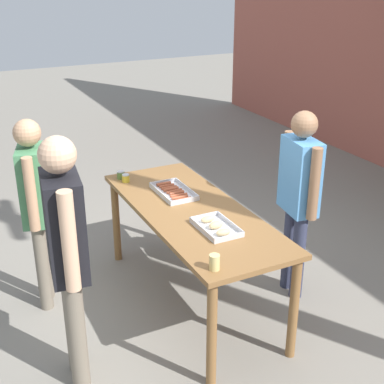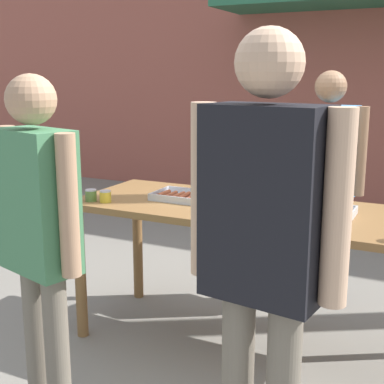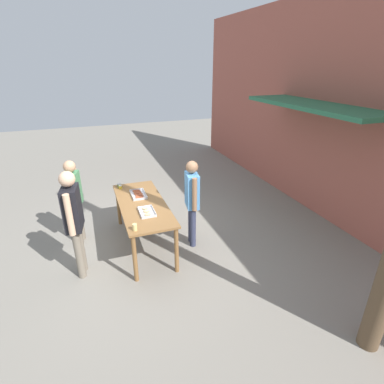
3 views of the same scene
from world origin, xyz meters
name	(u,v)px [view 3 (image 3 of 3)]	position (x,y,z in m)	size (l,w,h in m)	color
ground_plane	(145,244)	(0.00, 0.00, 0.00)	(24.00, 24.00, 0.00)	gray
building_facade_back	(333,112)	(0.00, 3.98, 2.26)	(12.00, 1.11, 4.50)	#A85647
serving_table	(142,208)	(0.00, 0.00, 0.76)	(2.05, 0.80, 0.87)	brown
food_tray_sausages	(138,195)	(-0.36, 0.00, 0.88)	(0.46, 0.26, 0.04)	silver
food_tray_buns	(147,212)	(0.40, 0.00, 0.89)	(0.40, 0.25, 0.07)	silver
condiment_jar_mustard	(119,185)	(-0.89, -0.29, 0.91)	(0.07, 0.07, 0.07)	#567A38
condiment_jar_ketchup	(120,187)	(-0.80, -0.27, 0.91)	(0.07, 0.07, 0.07)	gold
beer_cup	(135,227)	(0.89, -0.28, 0.92)	(0.07, 0.07, 0.11)	#DBC67A
person_server_behind_table	(192,196)	(0.26, 0.85, 0.99)	(0.53, 0.26, 1.64)	#333851
person_customer_holding_hotdog	(74,195)	(-0.54, -1.12, 0.98)	(0.51, 0.29, 1.62)	#756B5B
person_customer_with_cup	(73,216)	(0.47, -1.12, 1.06)	(0.59, 0.28, 1.77)	#756B5B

